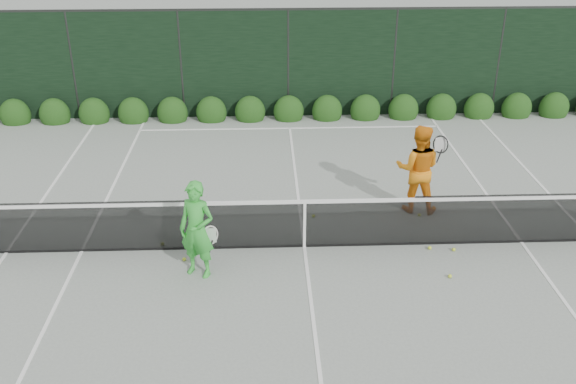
{
  "coord_description": "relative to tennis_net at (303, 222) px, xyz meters",
  "views": [
    {
      "loc": [
        -0.72,
        -10.3,
        6.14
      ],
      "look_at": [
        -0.29,
        0.3,
        1.0
      ],
      "focal_mm": 40.0,
      "sensor_mm": 36.0,
      "label": 1
    }
  ],
  "objects": [
    {
      "name": "ground",
      "position": [
        0.02,
        0.0,
        -0.53
      ],
      "size": [
        80.0,
        80.0,
        0.0
      ],
      "primitive_type": "plane",
      "color": "gray",
      "rests_on": "ground"
    },
    {
      "name": "tennis_net",
      "position": [
        0.0,
        0.0,
        0.0
      ],
      "size": [
        12.9,
        0.1,
        1.07
      ],
      "color": "#11331A",
      "rests_on": "ground"
    },
    {
      "name": "player_woman",
      "position": [
        -1.85,
        -0.83,
        0.34
      ],
      "size": [
        0.75,
        0.64,
        1.74
      ],
      "rotation": [
        0.0,
        0.0,
        -0.42
      ],
      "color": "green",
      "rests_on": "ground"
    },
    {
      "name": "player_man",
      "position": [
        2.4,
        1.42,
        0.39
      ],
      "size": [
        1.04,
        0.89,
        1.85
      ],
      "rotation": [
        0.0,
        0.0,
        2.91
      ],
      "color": "orange",
      "rests_on": "ground"
    },
    {
      "name": "court_lines",
      "position": [
        0.02,
        0.0,
        -0.53
      ],
      "size": [
        11.03,
        23.83,
        0.01
      ],
      "color": "white",
      "rests_on": "ground"
    },
    {
      "name": "windscreen_fence",
      "position": [
        0.02,
        -2.71,
        0.98
      ],
      "size": [
        32.0,
        21.07,
        3.06
      ],
      "color": "black",
      "rests_on": "ground"
    },
    {
      "name": "hedge_row",
      "position": [
        0.02,
        7.15,
        -0.3
      ],
      "size": [
        31.66,
        0.65,
        0.94
      ],
      "color": "#0F340E",
      "rests_on": "ground"
    },
    {
      "name": "tennis_balls",
      "position": [
        0.79,
        0.07,
        -0.5
      ],
      "size": [
        5.47,
        2.37,
        0.07
      ],
      "color": "#C0D62F",
      "rests_on": "ground"
    }
  ]
}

